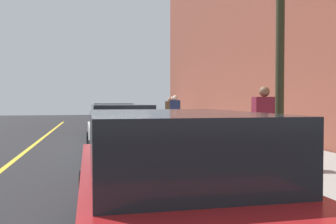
# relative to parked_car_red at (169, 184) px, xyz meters

# --- Properties ---
(ground_plane) EXTENTS (56.00, 56.00, 0.00)m
(ground_plane) POSITION_rel_parked_car_red_xyz_m (11.48, -0.36, -0.76)
(ground_plane) COLOR black
(sidewalk) EXTENTS (28.00, 4.60, 0.15)m
(sidewalk) POSITION_rel_parked_car_red_xyz_m (11.48, -3.66, -0.68)
(sidewalk) COLOR gray
(sidewalk) RESTS_ON ground
(lane_stripe_centre) EXTENTS (28.00, 0.14, 0.01)m
(lane_stripe_centre) POSITION_rel_parked_car_red_xyz_m (11.48, 2.84, -0.76)
(lane_stripe_centre) COLOR gold
(lane_stripe_centre) RESTS_ON ground
(parked_car_red) EXTENTS (4.79, 1.92, 1.51)m
(parked_car_red) POSITION_rel_parked_car_red_xyz_m (0.00, 0.00, 0.00)
(parked_car_red) COLOR black
(parked_car_red) RESTS_ON ground
(parked_car_white) EXTENTS (4.33, 1.97, 1.51)m
(parked_car_white) POSITION_rel_parked_car_red_xyz_m (6.94, -0.05, -0.00)
(parked_car_white) COLOR black
(parked_car_white) RESTS_ON ground
(parked_car_green) EXTENTS (4.32, 2.00, 1.51)m
(parked_car_green) POSITION_rel_parked_car_red_xyz_m (12.66, -0.18, -0.00)
(parked_car_green) COLOR black
(parked_car_green) RESTS_ON ground
(pedestrian_black_coat) EXTENTS (0.54, 0.55, 1.74)m
(pedestrian_black_coat) POSITION_rel_parked_car_red_xyz_m (19.49, -4.41, 0.32)
(pedestrian_black_coat) COLOR black
(pedestrian_black_coat) RESTS_ON sidewalk
(pedestrian_navy_coat) EXTENTS (0.55, 0.53, 1.73)m
(pedestrian_navy_coat) POSITION_rel_parked_car_red_xyz_m (12.74, -3.02, 0.31)
(pedestrian_navy_coat) COLOR black
(pedestrian_navy_coat) RESTS_ON sidewalk
(pedestrian_burgundy_coat) EXTENTS (0.59, 0.51, 1.80)m
(pedestrian_burgundy_coat) POSITION_rel_parked_car_red_xyz_m (3.84, -2.99, 0.35)
(pedestrian_burgundy_coat) COLOR black
(pedestrian_burgundy_coat) RESTS_ON sidewalk
(pedestrian_brown_coat) EXTENTS (0.51, 0.52, 1.67)m
(pedestrian_brown_coat) POSITION_rel_parked_car_red_xyz_m (18.02, -3.89, 0.28)
(pedestrian_brown_coat) COLOR black
(pedestrian_brown_coat) RESTS_ON sidewalk
(rolling_suitcase) EXTENTS (0.34, 0.22, 0.91)m
(rolling_suitcase) POSITION_rel_parked_car_red_xyz_m (13.23, -3.05, -0.33)
(rolling_suitcase) COLOR #471E19
(rolling_suitcase) RESTS_ON sidewalk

